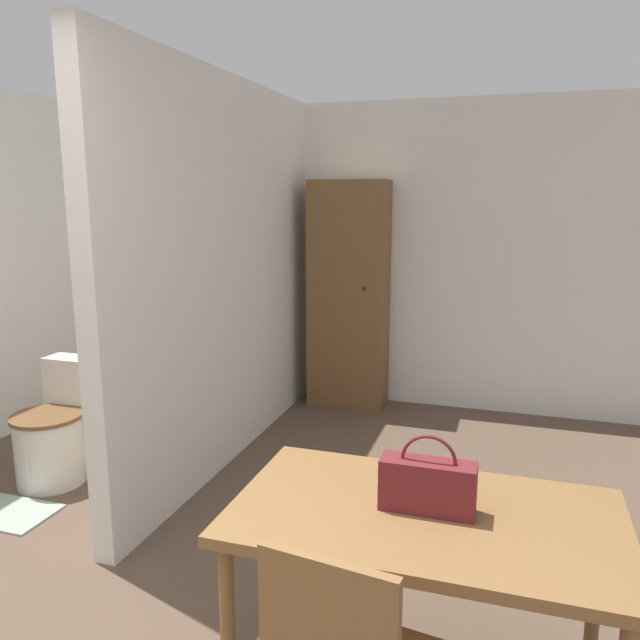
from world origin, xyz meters
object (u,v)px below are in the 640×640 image
Objects in this scene: dining_table at (424,533)px; handbag at (428,484)px; toilet at (55,433)px; wooden_cabinet at (349,296)px.

dining_table is 0.17m from handbag.
toilet is at bearing 156.25° from handbag.
handbag reaches higher than dining_table.
toilet is at bearing 156.03° from dining_table.
wooden_cabinet is (1.36, 1.94, 0.64)m from toilet.
handbag is 3.20m from wooden_cabinet.
dining_table is 3.22m from wooden_cabinet.
handbag is (2.45, -1.08, 0.53)m from toilet.
dining_table and toilet have the same top height.
toilet is 2.36× the size of handbag.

